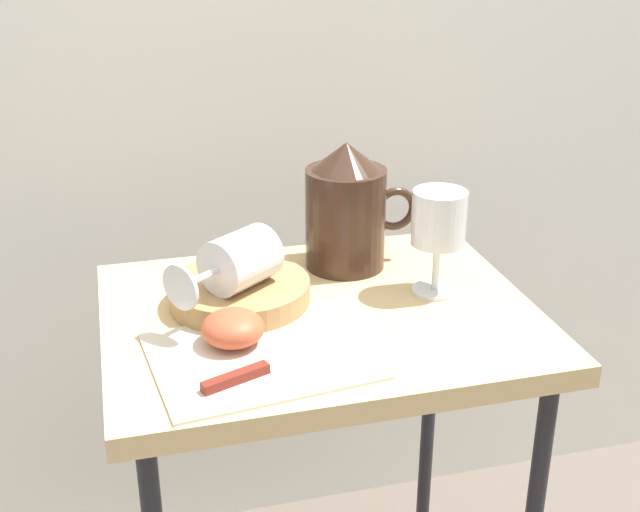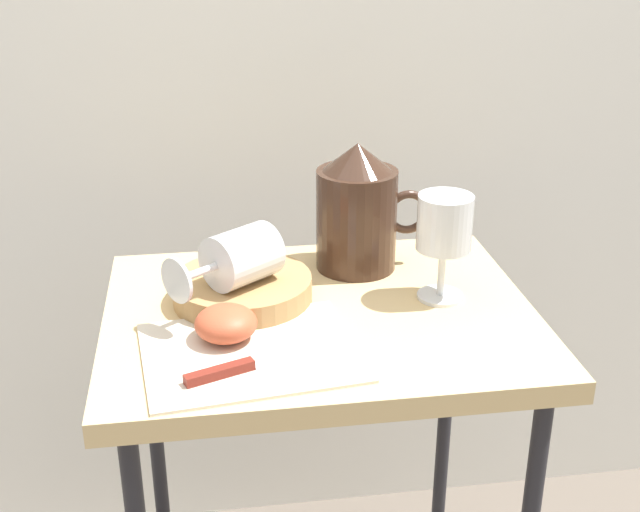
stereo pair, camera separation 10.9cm
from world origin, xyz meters
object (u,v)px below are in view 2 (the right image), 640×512
object	(u,v)px
wine_glass_upright	(444,229)
wine_glass_tipped_near	(240,257)
basket_tray	(243,289)
pitcher	(357,218)
table	(320,359)
apple_half_left	(226,323)
knife	(245,366)

from	to	relation	value
wine_glass_upright	wine_glass_tipped_near	world-z (taller)	wine_glass_upright
basket_tray	pitcher	xyz separation A→B (m)	(0.18, 0.09, 0.06)
wine_glass_upright	wine_glass_tipped_near	bearing A→B (deg)	177.08
table	wine_glass_upright	xyz separation A→B (m)	(0.17, 0.01, 0.18)
table	wine_glass_upright	size ratio (longest dim) A/B	4.80
pitcher	wine_glass_tipped_near	xyz separation A→B (m)	(-0.18, -0.11, -0.01)
pitcher	apple_half_left	bearing A→B (deg)	-135.41
basket_tray	apple_half_left	distance (m)	0.12
wine_glass_tipped_near	knife	bearing A→B (deg)	-92.22
table	basket_tray	world-z (taller)	basket_tray
basket_tray	pitcher	bearing A→B (deg)	26.84
wine_glass_upright	wine_glass_tipped_near	distance (m)	0.28
pitcher	wine_glass_upright	distance (m)	0.16
wine_glass_tipped_near	wine_glass_upright	bearing A→B (deg)	-2.92
apple_half_left	table	bearing A→B (deg)	27.41
table	pitcher	distance (m)	0.22
basket_tray	wine_glass_tipped_near	distance (m)	0.06
pitcher	apple_half_left	size ratio (longest dim) A/B	2.44
basket_tray	wine_glass_tipped_near	size ratio (longest dim) A/B	1.17
wine_glass_upright	table	bearing A→B (deg)	-175.54
basket_tray	wine_glass_tipped_near	bearing A→B (deg)	-99.76
wine_glass_upright	wine_glass_tipped_near	xyz separation A→B (m)	(-0.27, 0.01, -0.03)
wine_glass_upright	knife	distance (m)	0.34
wine_glass_tipped_near	apple_half_left	distance (m)	0.11
pitcher	knife	xyz separation A→B (m)	(-0.19, -0.28, -0.07)
table	wine_glass_upright	bearing A→B (deg)	4.46
basket_tray	table	bearing A→B (deg)	-24.05
basket_tray	wine_glass_upright	distance (m)	0.29
basket_tray	wine_glass_upright	size ratio (longest dim) A/B	1.27
wine_glass_upright	wine_glass_tipped_near	size ratio (longest dim) A/B	0.92
basket_tray	apple_half_left	xyz separation A→B (m)	(-0.03, -0.11, 0.01)
pitcher	wine_glass_tipped_near	size ratio (longest dim) A/B	1.17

